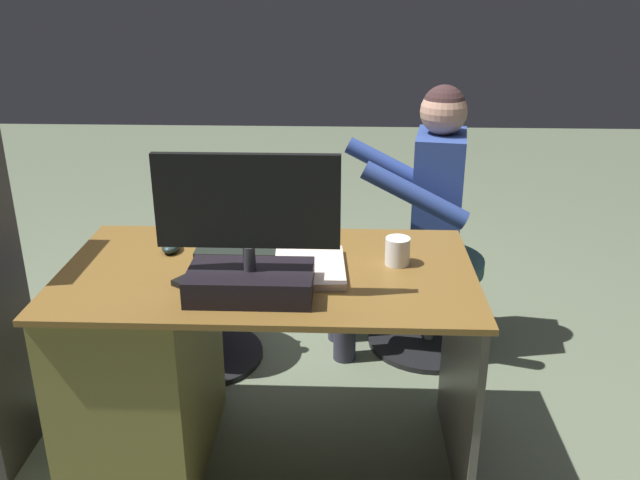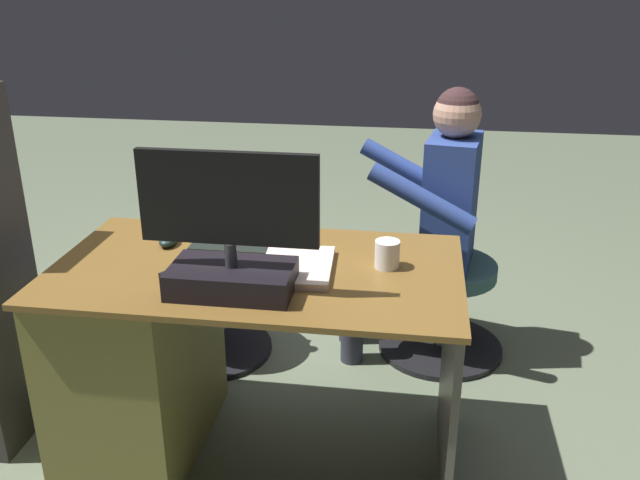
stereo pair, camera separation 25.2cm
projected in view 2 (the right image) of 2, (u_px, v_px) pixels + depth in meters
The scene contains 12 objects.
ground_plane at pixel (283, 395), 2.79m from camera, with size 10.00×10.00×0.00m, color #626E55.
desk at pixel (162, 352), 2.37m from camera, with size 1.31×0.73×0.73m.
monitor at pixel (231, 249), 1.98m from camera, with size 0.52×0.21×0.42m.
keyboard at pixel (254, 247), 2.32m from camera, with size 0.42×0.14×0.02m, color black.
computer_mouse at pixel (169, 240), 2.35m from camera, with size 0.06×0.10×0.04m, color #1C2E2E.
cup at pixel (387, 254), 2.17m from camera, with size 0.08×0.08×0.09m, color white.
tv_remote at pixel (183, 270), 2.14m from camera, with size 0.04×0.15×0.02m, color black.
notebook_binder at pixel (297, 267), 2.16m from camera, with size 0.22×0.30×0.02m, color beige.
office_chair_teddy at pixel (209, 303), 3.03m from camera, with size 0.54×0.54×0.43m.
teddy_bear at pixel (205, 233), 2.92m from camera, with size 0.23×0.23×0.32m.
visitor_chair at pixel (443, 301), 3.04m from camera, with size 0.56×0.56×0.43m.
person at pixel (430, 207), 2.87m from camera, with size 0.59×0.54×1.18m.
Camera 2 is at (-0.49, 2.30, 1.63)m, focal length 38.48 mm.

